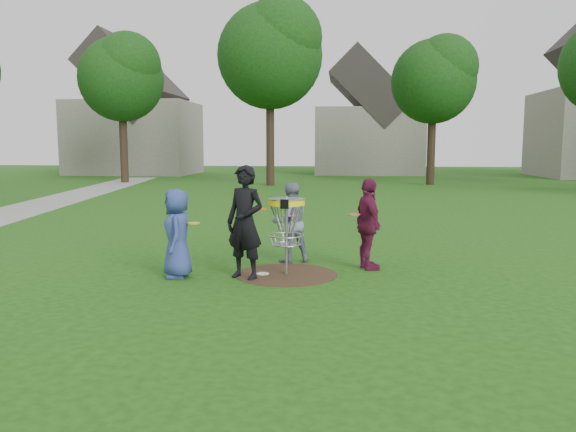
# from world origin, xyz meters

# --- Properties ---
(ground) EXTENTS (100.00, 100.00, 0.00)m
(ground) POSITION_xyz_m (0.00, 0.00, 0.00)
(ground) COLOR #19470F
(ground) RESTS_ON ground
(dirt_patch) EXTENTS (1.80, 1.80, 0.01)m
(dirt_patch) POSITION_xyz_m (0.00, 0.00, 0.00)
(dirt_patch) COLOR #47331E
(dirt_patch) RESTS_ON ground
(concrete_path) EXTENTS (7.75, 39.92, 0.02)m
(concrete_path) POSITION_xyz_m (-10.00, 8.00, 0.01)
(concrete_path) COLOR #9E9E99
(concrete_path) RESTS_ON ground
(player_blue) EXTENTS (0.66, 0.84, 1.53)m
(player_blue) POSITION_xyz_m (-1.84, -0.38, 0.76)
(player_blue) COLOR navy
(player_blue) RESTS_ON ground
(player_black) EXTENTS (0.83, 0.72, 1.93)m
(player_black) POSITION_xyz_m (-0.67, -0.34, 0.96)
(player_black) COLOR black
(player_black) RESTS_ON ground
(player_grey) EXTENTS (0.92, 0.83, 1.54)m
(player_grey) POSITION_xyz_m (-0.03, 1.08, 0.77)
(player_grey) COLOR slate
(player_grey) RESTS_ON ground
(player_maroon) EXTENTS (0.69, 1.05, 1.67)m
(player_maroon) POSITION_xyz_m (1.44, 0.58, 0.83)
(player_maroon) COLOR maroon
(player_maroon) RESTS_ON ground
(disc_on_grass) EXTENTS (0.22, 0.22, 0.02)m
(disc_on_grass) POSITION_xyz_m (-0.42, -0.03, 0.01)
(disc_on_grass) COLOR white
(disc_on_grass) RESTS_ON ground
(disc_golf_basket) EXTENTS (0.66, 0.67, 1.38)m
(disc_golf_basket) POSITION_xyz_m (0.00, -0.00, 1.02)
(disc_golf_basket) COLOR #9EA0A5
(disc_golf_basket) RESTS_ON ground
(held_discs) EXTENTS (2.97, 1.34, 0.26)m
(held_discs) POSITION_xyz_m (-0.21, 0.19, 1.02)
(held_discs) COLOR gold
(held_discs) RESTS_ON ground
(tree_row) EXTENTS (51.20, 17.42, 9.90)m
(tree_row) POSITION_xyz_m (0.44, 20.67, 6.21)
(tree_row) COLOR #38281C
(tree_row) RESTS_ON ground
(house_row) EXTENTS (44.50, 10.65, 11.62)m
(house_row) POSITION_xyz_m (4.78, 33.07, 4.14)
(house_row) COLOR gray
(house_row) RESTS_ON ground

